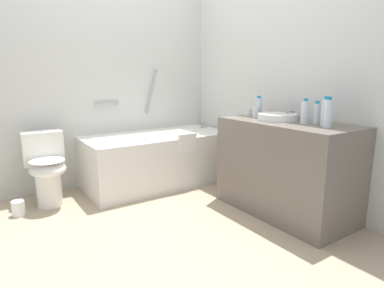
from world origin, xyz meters
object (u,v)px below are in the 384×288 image
at_px(water_bottle_0, 326,112).
at_px(water_bottle_4, 305,112).
at_px(toilet, 46,167).
at_px(sink_faucet, 292,115).
at_px(drinking_glass_1, 248,112).
at_px(water_bottle_2, 317,113).
at_px(sink_basin, 277,117).
at_px(water_bottle_3, 328,113).
at_px(drinking_glass_0, 256,112).
at_px(water_bottle_1, 258,107).
at_px(bathtub, 159,157).
at_px(toilet_paper_roll, 18,208).

xyz_separation_m(water_bottle_0, water_bottle_4, (-0.04, 0.16, -0.01)).
bearing_deg(toilet, sink_faucet, 59.25).
bearing_deg(drinking_glass_1, water_bottle_2, -82.84).
relative_size(toilet, sink_faucet, 4.62).
relative_size(toilet, sink_basin, 2.04).
bearing_deg(water_bottle_3, drinking_glass_0, 90.38).
distance_m(water_bottle_1, drinking_glass_1, 0.11).
bearing_deg(water_bottle_2, water_bottle_0, -103.54).
xyz_separation_m(bathtub, drinking_glass_0, (0.53, -0.98, 0.57)).
height_order(water_bottle_0, toilet_paper_roll, water_bottle_0).
height_order(toilet, sink_basin, sink_basin).
distance_m(bathtub, sink_basin, 1.46).
bearing_deg(water_bottle_2, sink_basin, 104.83).
relative_size(sink_basin, water_bottle_3, 1.48).
bearing_deg(toilet, water_bottle_1, 64.12).
relative_size(water_bottle_0, drinking_glass_0, 2.46).
bearing_deg(sink_basin, water_bottle_0, -81.42).
xyz_separation_m(water_bottle_1, water_bottle_2, (0.02, -0.63, -0.00)).
bearing_deg(water_bottle_4, sink_basin, 94.94).
relative_size(water_bottle_3, toilet_paper_roll, 1.73).
relative_size(water_bottle_0, water_bottle_3, 0.99).
distance_m(sink_basin, water_bottle_2, 0.35).
bearing_deg(water_bottle_2, toilet_paper_roll, 145.02).
bearing_deg(sink_basin, bathtub, 113.38).
height_order(bathtub, sink_faucet, bathtub).
bearing_deg(water_bottle_2, drinking_glass_1, 97.16).
bearing_deg(water_bottle_0, drinking_glass_0, 96.10).
xyz_separation_m(water_bottle_2, toilet_paper_roll, (-2.09, 1.46, -0.85)).
xyz_separation_m(toilet, water_bottle_0, (1.78, -1.69, 0.56)).
bearing_deg(sink_faucet, bathtub, 120.74).
xyz_separation_m(water_bottle_1, water_bottle_3, (-0.07, -0.79, 0.02)).
xyz_separation_m(bathtub, water_bottle_3, (0.53, -1.73, 0.63)).
bearing_deg(water_bottle_3, bathtub, 107.05).
relative_size(sink_faucet, water_bottle_3, 0.66).
bearing_deg(water_bottle_0, sink_basin, 98.58).
distance_m(sink_basin, water_bottle_3, 0.50).
distance_m(sink_faucet, toilet_paper_roll, 2.60).
xyz_separation_m(water_bottle_2, water_bottle_4, (-0.06, 0.06, 0.01)).
distance_m(bathtub, toilet, 1.19).
xyz_separation_m(toilet, water_bottle_4, (1.74, -1.53, 0.55)).
xyz_separation_m(water_bottle_0, drinking_glass_1, (-0.06, 0.79, -0.07)).
distance_m(toilet, drinking_glass_0, 2.05).
height_order(bathtub, water_bottle_2, bathtub).
bearing_deg(toilet, bathtub, 91.46).
xyz_separation_m(sink_faucet, drinking_glass_1, (-0.20, 0.37, 0.00)).
bearing_deg(drinking_glass_0, toilet, 149.67).
xyz_separation_m(toilet, drinking_glass_1, (1.72, -0.89, 0.49)).
distance_m(toilet, toilet_paper_roll, 0.43).
bearing_deg(bathtub, toilet, 178.96).
height_order(water_bottle_2, water_bottle_3, water_bottle_3).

